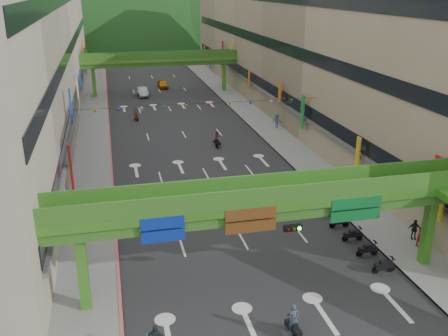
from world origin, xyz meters
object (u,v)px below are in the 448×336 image
Objects in this scene: scooter_rider_near at (294,322)px; car_yellow at (163,84)px; pedestrian_red at (423,236)px; overpass_near at (289,212)px; scooter_rider_mid at (217,139)px; car_silver at (143,92)px.

car_yellow is (1.04, 69.27, -0.24)m from scooter_rider_near.
car_yellow is 2.24× the size of pedestrian_red.
scooter_rider_mid is (2.03, 28.80, -4.23)m from overpass_near.
scooter_rider_near is at bearing -161.56° from pedestrian_red.
car_yellow is at bearing 93.34° from scooter_rider_mid.
car_yellow is (4.10, 6.30, -0.08)m from car_silver.
scooter_rider_near is 14.23m from pedestrian_red.
overpass_near reaches higher than pedestrian_red.
car_silver is (-4.17, 58.59, -4.44)m from overpass_near.
scooter_rider_mid is 36.16m from car_yellow.
car_yellow is at bearing 89.30° from pedestrian_red.
scooter_rider_mid is 0.47× the size of car_yellow.
car_silver is (-6.20, 29.79, -0.20)m from scooter_rider_mid.
scooter_rider_near is at bearing -104.33° from overpass_near.
scooter_rider_mid is at bearing 98.42° from pedestrian_red.
pedestrian_red is (15.44, -55.97, 0.13)m from car_silver.
scooter_rider_near reaches higher than car_silver.
car_silver is at bearing 94.07° from overpass_near.
scooter_rider_near is at bearing -92.85° from car_yellow.
scooter_rider_mid is at bearing -80.18° from car_silver.
car_yellow is (-2.10, 36.09, -0.28)m from scooter_rider_mid.
overpass_near reaches higher than car_yellow.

